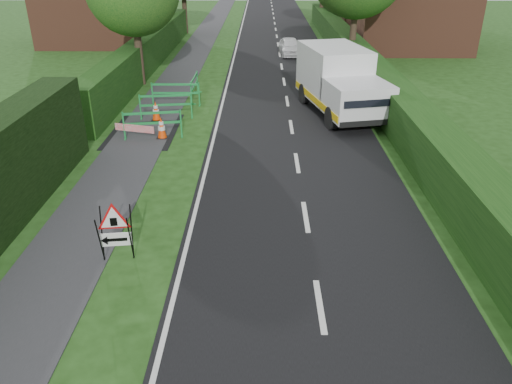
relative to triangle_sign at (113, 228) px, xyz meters
name	(u,v)px	position (x,y,z in m)	size (l,w,h in m)	color
ground	(183,343)	(1.80, -2.53, -0.82)	(120.00, 120.00, 0.00)	#1D3F12
road_surface	(276,31)	(4.30, 32.47, -0.81)	(6.00, 90.00, 0.02)	black
footpath	(208,31)	(-1.20, 32.47, -0.81)	(2.00, 90.00, 0.02)	#2D2D30
hedge_west_far	(150,67)	(-3.20, 19.47, -0.82)	(1.00, 24.00, 1.80)	#14380F
hedge_east	(373,96)	(8.30, 13.47, -0.82)	(1.20, 50.00, 1.50)	#14380F
house_east_a	(410,2)	(12.80, 25.47, 2.08)	(7.50, 7.40, 7.88)	brown
triangle_sign	(113,228)	(0.00, 0.00, 0.00)	(0.90, 0.90, 1.18)	black
works_van	(340,80)	(6.30, 10.85, 0.53)	(3.31, 5.90, 2.54)	silver
traffic_cone_0	(363,116)	(7.03, 9.18, -0.43)	(0.38, 0.38, 0.79)	black
traffic_cone_1	(350,104)	(6.79, 10.82, -0.43)	(0.38, 0.38, 0.79)	black
traffic_cone_2	(348,85)	(7.18, 13.93, -0.43)	(0.38, 0.38, 0.79)	black
traffic_cone_3	(162,128)	(-0.40, 7.73, -0.43)	(0.38, 0.38, 0.79)	black
traffic_cone_4	(156,111)	(-0.98, 9.71, -0.43)	(0.38, 0.38, 0.79)	black
ped_barrier_0	(152,121)	(-0.71, 7.77, -0.19)	(2.09, 0.69, 1.00)	#178236
ped_barrier_1	(166,103)	(-0.63, 10.03, -0.19)	(2.09, 0.63, 1.00)	#178236
ped_barrier_2	(176,91)	(-0.51, 11.79, -0.19)	(2.06, 0.37, 1.00)	#178236
ped_barrier_3	(194,84)	(0.15, 12.96, -0.19)	(0.38, 2.06, 1.00)	#178236
redwhite_plank	(136,140)	(-1.31, 7.50, -0.82)	(1.50, 0.04, 0.25)	red
hatchback_car	(290,46)	(4.93, 22.87, -0.29)	(1.25, 3.10, 1.06)	white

